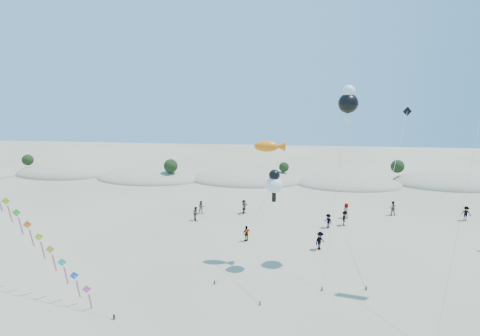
% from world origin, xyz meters
% --- Properties ---
extents(dune_ridge, '(145.30, 11.49, 5.57)m').
position_xyz_m(dune_ridge, '(1.06, 45.14, 0.11)').
color(dune_ridge, tan).
rests_on(dune_ridge, ground).
extents(fish_kite, '(2.72, 8.40, 10.95)m').
position_xyz_m(fish_kite, '(4.35, 16.70, 10.44)').
color(fish_kite, '#3F2D1E').
rests_on(fish_kite, ground).
extents(cartoon_kite_low, '(5.36, 4.38, 8.77)m').
position_xyz_m(cartoon_kite_low, '(4.79, 15.16, 7.62)').
color(cartoon_kite_low, '#3F2D1E').
rests_on(cartoon_kite_low, ground).
extents(cartoon_kite_high, '(3.16, 6.71, 15.70)m').
position_xyz_m(cartoon_kite_high, '(10.84, 17.19, 14.34)').
color(cartoon_kite_high, '#3F2D1E').
rests_on(cartoon_kite_high, ground).
extents(dark_kite, '(6.10, 12.30, 13.47)m').
position_xyz_m(dark_kite, '(16.07, 20.25, 9.08)').
color(dark_kite, '#3F2D1E').
rests_on(dark_kite, ground).
extents(beachgoers, '(32.35, 11.96, 1.82)m').
position_xyz_m(beachgoers, '(10.40, 25.78, 0.85)').
color(beachgoers, slate).
rests_on(beachgoers, ground).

